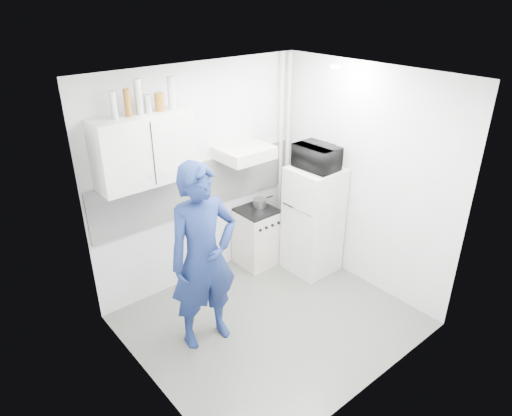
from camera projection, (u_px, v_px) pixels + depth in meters
floor at (271, 320)px, 5.00m from camera, size 2.80×2.80×0.00m
ceiling at (275, 78)px, 3.86m from camera, size 2.80×2.80×0.00m
wall_back at (201, 177)px, 5.29m from camera, size 2.80×0.00×2.80m
wall_left at (142, 266)px, 3.62m from camera, size 0.00×2.60×2.60m
wall_right at (364, 179)px, 5.24m from camera, size 0.00×2.60×2.60m
person at (203, 258)px, 4.36m from camera, size 0.76×0.56×1.93m
stove at (257, 237)px, 5.89m from camera, size 0.47×0.47×0.75m
fridge at (313, 220)px, 5.65m from camera, size 0.57×0.57×1.37m
stove_top at (257, 211)px, 5.72m from camera, size 0.45×0.45×0.03m
saucepan at (260, 203)px, 5.78m from camera, size 0.18×0.18×0.10m
microwave at (317, 157)px, 5.29m from camera, size 0.52×0.36×0.28m
bottle_b at (114, 105)px, 4.14m from camera, size 0.07×0.07×0.25m
bottle_c at (127, 103)px, 4.22m from camera, size 0.06×0.06×0.26m
bottle_d at (138, 97)px, 4.27m from camera, size 0.08×0.08×0.33m
canister_a at (148, 104)px, 4.35m from camera, size 0.07×0.07×0.18m
canister_b at (159, 102)px, 4.42m from camera, size 0.09×0.09×0.18m
bottle_e at (172, 93)px, 4.48m from camera, size 0.08×0.08×0.32m
upper_cabinet at (145, 150)px, 4.50m from camera, size 1.00×0.35×0.70m
range_hood at (244, 153)px, 5.26m from camera, size 0.60×0.50×0.14m
backsplash at (202, 186)px, 5.32m from camera, size 2.74×0.03×0.60m
pipe_a at (287, 155)px, 5.99m from camera, size 0.05×0.05×2.60m
pipe_b at (280, 157)px, 5.92m from camera, size 0.04×0.04×2.60m
ceiling_spot_fixture at (336, 67)px, 4.59m from camera, size 0.10×0.10×0.02m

